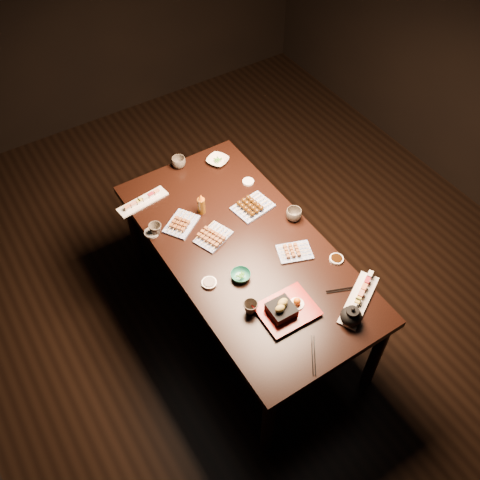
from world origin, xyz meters
name	(u,v)px	position (x,y,z in m)	size (l,w,h in m)	color
ground	(259,285)	(0.00, 0.00, 0.00)	(5.00, 5.00, 0.00)	black
dining_table	(244,284)	(-0.24, -0.15, 0.38)	(0.90, 1.80, 0.75)	black
sushi_platter_near	(359,298)	(0.09, -0.81, 0.77)	(0.39, 0.11, 0.05)	white
sushi_platter_far	(142,200)	(-0.59, 0.51, 0.77)	(0.34, 0.09, 0.04)	white
yakitori_plate_center	(213,235)	(-0.36, 0.01, 0.78)	(0.21, 0.15, 0.05)	#828EB6
yakitori_plate_right	(295,250)	(-0.01, -0.35, 0.78)	(0.20, 0.14, 0.05)	#828EB6
yakitori_plate_left	(181,222)	(-0.47, 0.21, 0.78)	(0.21, 0.16, 0.05)	#828EB6
tsukune_plate	(253,205)	(-0.02, 0.09, 0.78)	(0.24, 0.18, 0.06)	#828EB6
edamame_bowl_green	(241,276)	(-0.38, -0.33, 0.77)	(0.12, 0.12, 0.04)	#297E69
edamame_bowl_cream	(218,161)	(0.02, 0.58, 0.77)	(0.14, 0.14, 0.03)	#F7EBCA
tempura_tray	(288,306)	(-0.29, -0.66, 0.81)	(0.31, 0.25, 0.11)	black
teacup_near_left	(251,308)	(-0.46, -0.55, 0.79)	(0.08, 0.08, 0.07)	#4D453B
teacup_mid_right	(294,214)	(0.15, -0.12, 0.79)	(0.10, 0.10, 0.08)	#4D453B
teacup_far_left	(155,229)	(-0.63, 0.23, 0.79)	(0.08, 0.08, 0.07)	#4D453B
teacup_far_right	(179,162)	(-0.22, 0.69, 0.79)	(0.10, 0.10, 0.08)	#4D453B
teapot	(351,315)	(-0.04, -0.89, 0.81)	(0.14, 0.14, 0.12)	black
condiment_bottle	(201,204)	(-0.31, 0.24, 0.83)	(0.05, 0.05, 0.15)	#663A0D
sauce_dish_west	(209,283)	(-0.55, -0.27, 0.76)	(0.09, 0.09, 0.02)	white
sauce_dish_east	(248,182)	(0.09, 0.30, 0.76)	(0.08, 0.08, 0.01)	white
sauce_dish_se	(336,259)	(0.17, -0.52, 0.76)	(0.08, 0.08, 0.01)	white
sauce_dish_nw	(152,233)	(-0.66, 0.24, 0.76)	(0.09, 0.09, 0.02)	white
chopsticks_near	(314,355)	(-0.33, -0.94, 0.75)	(0.22, 0.02, 0.01)	black
chopsticks_se	(346,289)	(0.07, -0.72, 0.75)	(0.23, 0.02, 0.01)	black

